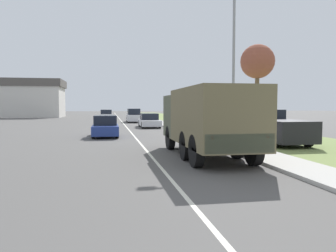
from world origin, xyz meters
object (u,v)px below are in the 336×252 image
Objects in this scene: car_third_ahead at (134,116)px; military_truck at (207,118)px; car_nearest_ahead at (105,127)px; pickup_truck at (272,127)px; lamp_post at (230,52)px; car_second_ahead at (149,121)px; car_fourth_ahead at (106,115)px.

military_truck is at bearing -88.46° from car_third_ahead.
car_third_ahead reaches higher than car_nearest_ahead.
pickup_truck is 4.87m from lamp_post.
car_second_ahead is 0.96× the size of car_third_ahead.
car_second_ahead is at bearing 90.18° from military_truck.
lamp_post is at bearing -169.06° from pickup_truck.
car_second_ahead is 15.72m from pickup_truck.
car_fourth_ahead is at bearing 96.36° from military_truck.
lamp_post reaches higher than pickup_truck.
car_nearest_ahead is 0.83× the size of car_second_ahead.
car_fourth_ahead reaches higher than car_nearest_ahead.
car_third_ahead is 26.23m from lamp_post.
car_third_ahead is (3.41, 19.53, 0.12)m from car_nearest_ahead.
lamp_post reaches higher than car_nearest_ahead.
car_second_ahead is at bearing 98.81° from lamp_post.
military_truck is 1.34× the size of pickup_truck.
military_truck is 29.22m from car_third_ahead.
car_third_ahead is at bearing 80.10° from car_nearest_ahead.
car_third_ahead reaches higher than car_fourth_ahead.
car_third_ahead is 0.90× the size of pickup_truck.
lamp_post is at bearing -83.10° from car_third_ahead.
lamp_post is at bearing -43.49° from car_nearest_ahead.
military_truck reaches higher than car_nearest_ahead.
car_second_ahead is 20.45m from car_fourth_ahead.
military_truck is at bearing -141.50° from pickup_truck.
car_fourth_ahead is 36.10m from pickup_truck.
car_third_ahead is at bearing 91.54° from military_truck.
lamp_post is (3.11, -25.71, 4.14)m from car_third_ahead.
pickup_truck is (5.84, -25.18, 0.14)m from car_third_ahead.
car_fourth_ahead is at bearing 110.12° from car_third_ahead.
car_third_ahead is 10.31m from car_fourth_ahead.
car_fourth_ahead is 36.26m from lamp_post.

